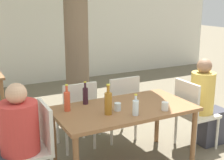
% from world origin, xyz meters
% --- Properties ---
extents(cafe_building_wall, '(10.00, 0.08, 2.80)m').
position_xyz_m(cafe_building_wall, '(0.00, 4.21, 1.40)').
color(cafe_building_wall, silver).
rests_on(cafe_building_wall, ground_plane).
extents(dining_table_front, '(1.58, 0.85, 0.74)m').
position_xyz_m(dining_table_front, '(0.00, 0.00, 0.66)').
color(dining_table_front, brown).
rests_on(dining_table_front, ground_plane).
extents(patio_chair_0, '(0.44, 0.44, 0.93)m').
position_xyz_m(patio_chair_0, '(-1.03, 0.00, 0.53)').
color(patio_chair_0, beige).
rests_on(patio_chair_0, ground_plane).
extents(patio_chair_1, '(0.44, 0.44, 0.93)m').
position_xyz_m(patio_chair_1, '(1.03, 0.00, 0.53)').
color(patio_chair_1, beige).
rests_on(patio_chair_1, ground_plane).
extents(patio_chair_2, '(0.44, 0.44, 0.93)m').
position_xyz_m(patio_chair_2, '(-0.32, 0.66, 0.53)').
color(patio_chair_2, beige).
rests_on(patio_chair_2, ground_plane).
extents(patio_chair_3, '(0.44, 0.44, 0.93)m').
position_xyz_m(patio_chair_3, '(0.32, 0.66, 0.53)').
color(patio_chair_3, beige).
rests_on(patio_chair_3, ground_plane).
extents(person_seated_0, '(0.59, 0.38, 1.17)m').
position_xyz_m(person_seated_0, '(-1.26, -0.00, 0.53)').
color(person_seated_0, '#383842').
rests_on(person_seated_0, ground_plane).
extents(person_seated_1, '(0.56, 0.31, 1.20)m').
position_xyz_m(person_seated_1, '(1.27, -0.00, 0.53)').
color(person_seated_1, '#383842').
rests_on(person_seated_1, ground_plane).
extents(amber_bottle_0, '(0.08, 0.08, 0.33)m').
position_xyz_m(amber_bottle_0, '(-0.26, -0.11, 0.87)').
color(amber_bottle_0, '#9E661E').
rests_on(amber_bottle_0, dining_table_front).
extents(soda_bottle_1, '(0.07, 0.07, 0.30)m').
position_xyz_m(soda_bottle_1, '(-0.61, 0.19, 0.86)').
color(soda_bottle_1, '#DB4C2D').
rests_on(soda_bottle_1, dining_table_front).
extents(wine_bottle_2, '(0.06, 0.06, 0.27)m').
position_xyz_m(wine_bottle_2, '(-0.35, 0.31, 0.85)').
color(wine_bottle_2, '#331923').
rests_on(wine_bottle_2, dining_table_front).
extents(water_bottle_3, '(0.07, 0.07, 0.23)m').
position_xyz_m(water_bottle_3, '(-0.02, -0.27, 0.83)').
color(water_bottle_3, silver).
rests_on(water_bottle_3, dining_table_front).
extents(drinking_glass_0, '(0.07, 0.07, 0.09)m').
position_xyz_m(drinking_glass_0, '(-0.12, -0.06, 0.78)').
color(drinking_glass_0, silver).
rests_on(drinking_glass_0, dining_table_front).
extents(drinking_glass_1, '(0.08, 0.08, 0.09)m').
position_xyz_m(drinking_glass_1, '(0.35, -0.29, 0.79)').
color(drinking_glass_1, silver).
rests_on(drinking_glass_1, dining_table_front).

